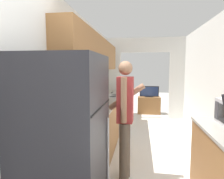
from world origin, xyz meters
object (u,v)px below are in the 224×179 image
at_px(range_oven, 109,113).
at_px(knife, 112,92).
at_px(refrigerator, 64,144).
at_px(person, 125,117).
at_px(tv_cabinet, 149,105).
at_px(television, 149,92).

bearing_deg(range_oven, knife, 90.10).
height_order(refrigerator, range_oven, refrigerator).
distance_m(refrigerator, person, 1.06).
distance_m(range_oven, tv_cabinet, 2.44).
height_order(tv_cabinet, knife, knife).
height_order(television, knife, television).
xyz_separation_m(range_oven, tv_cabinet, (1.06, 2.18, -0.17)).
relative_size(tv_cabinet, television, 1.19).
xyz_separation_m(refrigerator, knife, (-0.05, 3.61, 0.06)).
xyz_separation_m(range_oven, person, (0.56, -2.09, 0.44)).
xyz_separation_m(tv_cabinet, television, (-0.00, -0.04, 0.48)).
height_order(person, television, person).
relative_size(range_oven, person, 0.63).
height_order(refrigerator, person, refrigerator).
bearing_deg(knife, tv_cabinet, 49.39).
bearing_deg(television, knife, -124.47).
bearing_deg(tv_cabinet, television, -90.00).
bearing_deg(tv_cabinet, knife, -123.75).
xyz_separation_m(person, knife, (-0.56, 2.68, 0.01)).
bearing_deg(person, knife, 14.94).
relative_size(range_oven, television, 1.61).
distance_m(person, tv_cabinet, 4.35).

